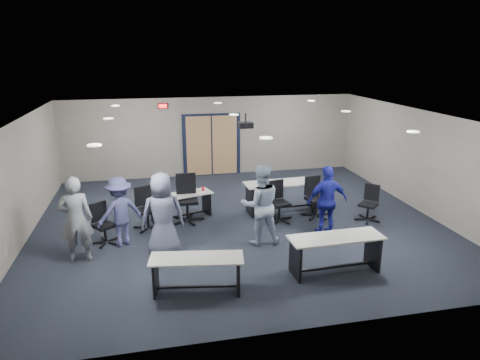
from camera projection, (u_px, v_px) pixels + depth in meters
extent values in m
plane|color=black|center=(238.00, 222.00, 10.91)|extent=(10.00, 10.00, 0.00)
cube|color=gray|center=(211.00, 137.00, 14.73)|extent=(10.00, 0.04, 2.70)
cube|color=gray|center=(300.00, 252.00, 6.31)|extent=(10.00, 0.04, 2.70)
cube|color=gray|center=(19.00, 184.00, 9.52)|extent=(0.04, 9.00, 2.70)
cube|color=gray|center=(419.00, 161.00, 11.51)|extent=(0.04, 9.00, 2.70)
cube|color=silver|center=(238.00, 116.00, 10.12)|extent=(10.00, 9.00, 0.04)
cube|color=black|center=(212.00, 145.00, 14.79)|extent=(2.00, 0.06, 2.20)
cube|color=#B37A51|center=(199.00, 146.00, 14.68)|extent=(0.85, 0.04, 2.05)
cube|color=#B37A51|center=(225.00, 145.00, 14.86)|extent=(0.85, 0.04, 2.05)
cube|color=black|center=(163.00, 106.00, 14.04)|extent=(0.32, 0.05, 0.18)
cube|color=#FF0C0C|center=(163.00, 106.00, 14.01)|extent=(0.26, 0.02, 0.12)
cylinder|color=black|center=(246.00, 118.00, 10.69)|extent=(0.04, 0.04, 0.24)
cube|color=black|center=(246.00, 125.00, 10.74)|extent=(0.35, 0.30, 0.14)
cylinder|color=black|center=(247.00, 126.00, 10.60)|extent=(0.08, 0.03, 0.08)
cube|color=#B8B4AD|center=(196.00, 258.00, 7.58)|extent=(1.73, 0.81, 0.03)
cube|color=black|center=(156.00, 276.00, 7.65)|extent=(0.13, 0.51, 0.65)
cube|color=black|center=(238.00, 274.00, 7.72)|extent=(0.13, 0.51, 0.65)
cube|color=black|center=(197.00, 287.00, 7.75)|extent=(1.47, 0.28, 0.04)
cube|color=#B8B4AD|center=(336.00, 237.00, 8.26)|extent=(1.86, 0.66, 0.03)
cube|color=black|center=(295.00, 260.00, 8.18)|extent=(0.06, 0.57, 0.72)
cube|color=black|center=(373.00, 251.00, 8.55)|extent=(0.06, 0.57, 0.72)
cube|color=black|center=(334.00, 267.00, 8.44)|extent=(1.65, 0.09, 0.04)
cube|color=#B8B4AD|center=(181.00, 195.00, 10.95)|extent=(1.71, 1.01, 0.03)
cube|color=black|center=(154.00, 212.00, 10.70)|extent=(0.19, 0.49, 0.63)
cube|color=black|center=(206.00, 202.00, 11.39)|extent=(0.19, 0.49, 0.63)
cube|color=black|center=(182.00, 215.00, 11.11)|extent=(1.39, 0.48, 0.04)
cylinder|color=red|center=(203.00, 189.00, 11.23)|extent=(0.07, 0.07, 0.11)
cube|color=#B8B4AD|center=(282.00, 183.00, 11.42)|extent=(2.06, 0.77, 0.03)
cube|color=black|center=(250.00, 200.00, 11.32)|extent=(0.08, 0.62, 0.79)
cube|color=black|center=(313.00, 195.00, 11.76)|extent=(0.08, 0.62, 0.79)
cube|color=black|center=(282.00, 207.00, 11.62)|extent=(1.81, 0.14, 0.05)
imported|color=gray|center=(76.00, 219.00, 8.67)|extent=(0.69, 0.47, 1.83)
imported|color=slate|center=(163.00, 215.00, 8.89)|extent=(0.91, 0.61, 1.83)
imported|color=#9DB2CF|center=(261.00, 205.00, 9.49)|extent=(0.92, 0.73, 1.83)
imported|color=navy|center=(327.00, 201.00, 9.92)|extent=(1.00, 0.44, 1.69)
imported|color=#414375|center=(120.00, 212.00, 9.42)|extent=(1.17, 0.96, 1.58)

